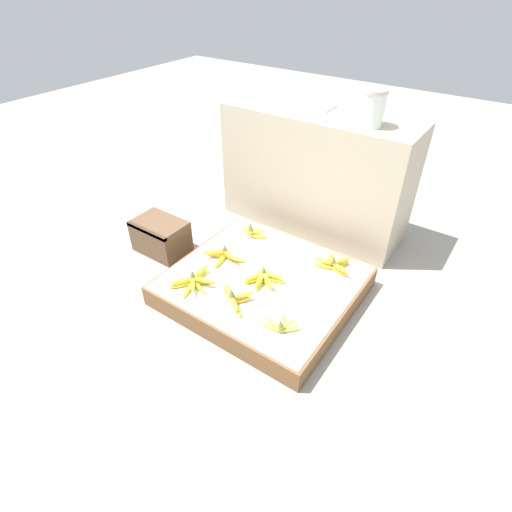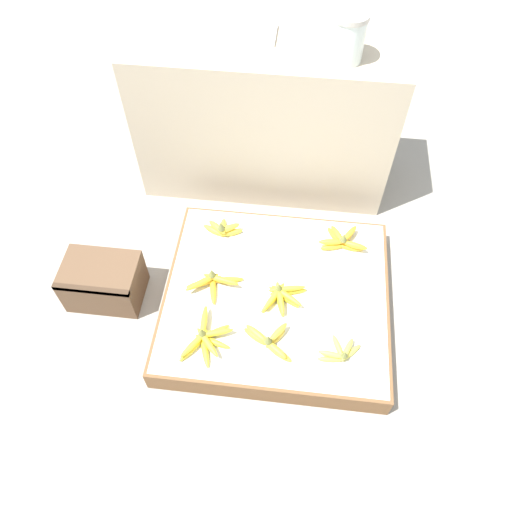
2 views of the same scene
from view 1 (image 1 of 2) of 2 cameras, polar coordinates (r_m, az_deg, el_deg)
name	(u,v)px [view 1 (image 1 of 2)]	position (r m, az deg, el deg)	size (l,w,h in m)	color
ground_plane	(263,294)	(2.37, 1.00, -5.45)	(10.00, 10.00, 0.00)	gray
display_platform	(263,286)	(2.33, 1.01, -4.28)	(1.01, 0.92, 0.13)	brown
back_vendor_table	(315,172)	(2.82, 8.49, 11.73)	(1.28, 0.44, 0.82)	tan
wooden_crate	(161,236)	(2.72, -13.45, 2.78)	(0.34, 0.24, 0.22)	brown
banana_bunch_front_left	(194,281)	(2.24, -8.84, -3.55)	(0.22, 0.28, 0.09)	yellow
banana_bunch_front_midleft	(235,298)	(2.11, -3.07, -6.01)	(0.23, 0.18, 0.10)	gold
banana_bunch_front_midright	(280,325)	(1.99, 3.51, -9.81)	(0.19, 0.13, 0.08)	gold
banana_bunch_middle_left	(224,255)	(2.41, -4.63, 0.11)	(0.26, 0.17, 0.10)	gold
banana_bunch_middle_midleft	(264,278)	(2.24, 1.09, -3.16)	(0.21, 0.17, 0.09)	yellow
banana_bunch_back_left	(253,231)	(2.60, -0.48, 3.56)	(0.21, 0.13, 0.11)	gold
banana_bunch_back_midright	(334,263)	(2.38, 11.05, -1.03)	(0.23, 0.16, 0.10)	gold
glass_jar	(372,108)	(2.45, 16.23, 19.70)	(0.15, 0.15, 0.20)	silver
foam_tray_white	(313,105)	(2.76, 8.14, 20.56)	(0.26, 0.17, 0.02)	white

